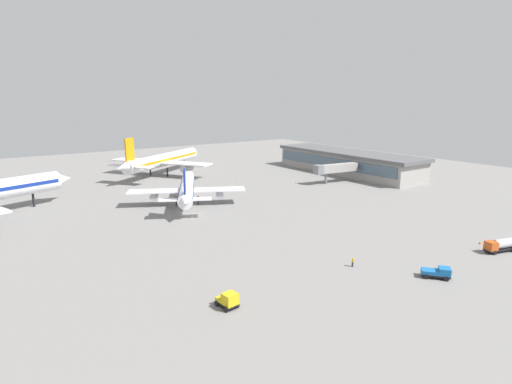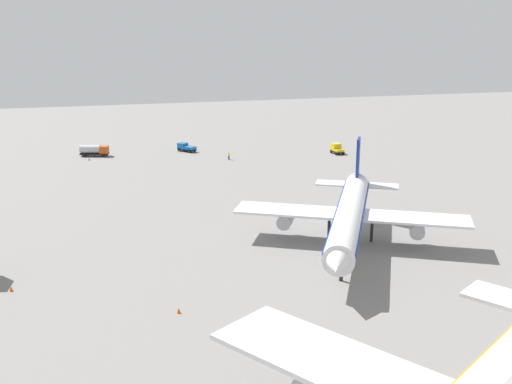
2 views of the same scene
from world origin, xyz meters
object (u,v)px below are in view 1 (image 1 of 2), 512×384
safety_cone_mid_apron (237,183)px  safety_cone_near_gate (295,183)px  airplane_at_gate (187,188)px  pushback_tractor (438,272)px  ground_crew_worker (353,262)px  baggage_tug (228,300)px  safety_cone_far_side (480,243)px  airplane_taxiing (163,160)px  fuel_truck (500,245)px

safety_cone_mid_apron → safety_cone_near_gate: bearing=-120.2°
airplane_at_gate → safety_cone_mid_apron: 29.47m
pushback_tractor → safety_cone_mid_apron: (82.55, -13.21, -0.67)m
ground_crew_worker → airplane_at_gate: bearing=111.3°
baggage_tug → safety_cone_mid_apron: (71.23, -46.40, -0.86)m
pushback_tractor → safety_cone_far_side: size_ratio=7.69×
airplane_taxiing → pushback_tractor: (-114.16, -0.36, -4.78)m
safety_cone_near_gate → safety_cone_far_side: (-68.04, 8.94, 0.00)m
airplane_taxiing → baggage_tug: airplane_taxiing is taller
airplane_taxiing → safety_cone_mid_apron: 34.83m
ground_crew_worker → safety_cone_mid_apron: (71.37, -21.05, -0.55)m
fuel_truck → safety_cone_near_gate: 73.03m
safety_cone_mid_apron → fuel_truck: bearing=-174.7°
baggage_tug → safety_cone_near_gate: bearing=127.4°
airplane_at_gate → safety_cone_far_side: airplane_at_gate is taller
safety_cone_mid_apron → baggage_tug: bearing=146.9°
fuel_truck → ground_crew_worker: size_ratio=3.94×
airplane_taxiing → fuel_truck: bearing=-113.1°
safety_cone_near_gate → safety_cone_mid_apron: (10.33, 17.73, 0.00)m
airplane_at_gate → pushback_tractor: airplane_at_gate is taller
airplane_taxiing → pushback_tractor: airplane_taxiing is taller
baggage_tug → ground_crew_worker: size_ratio=2.03×
baggage_tug → ground_crew_worker: bearing=83.5°
airplane_at_gate → airplane_taxiing: size_ratio=0.82×
safety_cone_far_side → airplane_taxiing: bearing=11.5°
ground_crew_worker → baggage_tug: bearing=-163.3°
safety_cone_mid_apron → airplane_taxiing: bearing=23.2°
pushback_tractor → ground_crew_worker: size_ratio=2.76×
ground_crew_worker → safety_cone_near_gate: (61.03, -38.77, -0.55)m
airplane_at_gate → airplane_taxiing: bearing=12.8°
airplane_at_gate → baggage_tug: airplane_at_gate is taller
fuel_truck → pushback_tractor: size_ratio=1.43×
safety_cone_far_side → airplane_at_gate: bearing=28.1°
airplane_at_gate → safety_cone_near_gate: bearing=-57.4°
airplane_taxiing → fuel_truck: 116.29m
ground_crew_worker → safety_cone_far_side: size_ratio=2.78×
fuel_truck → safety_cone_far_side: (4.27, -1.18, -1.09)m
baggage_tug → pushback_tractor: size_ratio=0.73×
ground_crew_worker → fuel_truck: bearing=-4.6°
airplane_taxiing → safety_cone_mid_apron: (-31.61, -13.56, -5.45)m
airplane_taxiing → safety_cone_far_side: airplane_taxiing is taller
airplane_at_gate → fuel_truck: (-68.24, -32.98, -3.05)m
airplane_at_gate → pushback_tractor: size_ratio=8.04×
pushback_tractor → safety_cone_far_side: pushback_tractor is taller
safety_cone_far_side → safety_cone_mid_apron: bearing=6.4°
safety_cone_near_gate → safety_cone_far_side: bearing=172.5°
airplane_taxiing → ground_crew_worker: airplane_taxiing is taller
airplane_taxiing → safety_cone_far_side: size_ratio=75.82×
ground_crew_worker → safety_cone_near_gate: bearing=74.5°
pushback_tractor → safety_cone_far_side: 22.39m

